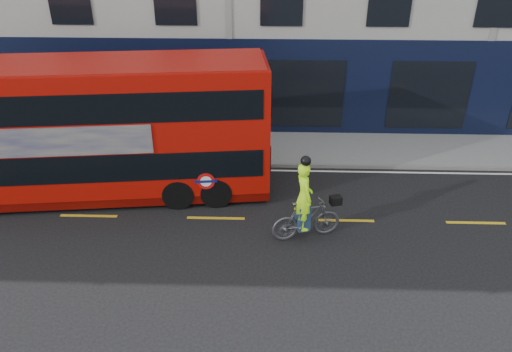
{
  "coord_description": "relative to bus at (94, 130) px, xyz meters",
  "views": [
    {
      "loc": [
        1.67,
        -11.41,
        8.62
      ],
      "look_at": [
        1.25,
        1.44,
        1.56
      ],
      "focal_mm": 35.0,
      "sensor_mm": 36.0,
      "label": 1
    }
  ],
  "objects": [
    {
      "name": "road_edge_line",
      "position": [
        3.93,
        1.78,
        -2.29
      ],
      "size": [
        58.0,
        0.1,
        0.01
      ],
      "primitive_type": "cube",
      "color": "silver",
      "rests_on": "ground"
    },
    {
      "name": "lane_dashes",
      "position": [
        3.93,
        -1.42,
        -2.29
      ],
      "size": [
        58.0,
        0.12,
        0.01
      ],
      "primitive_type": null,
      "color": "gold",
      "rests_on": "ground"
    },
    {
      "name": "pavement",
      "position": [
        3.93,
        3.58,
        -2.24
      ],
      "size": [
        60.0,
        3.0,
        0.12
      ],
      "primitive_type": "cube",
      "color": "gray",
      "rests_on": "ground"
    },
    {
      "name": "cyclist",
      "position": [
        6.62,
        -2.33,
        -1.4
      ],
      "size": [
        2.13,
        1.12,
        2.67
      ],
      "rotation": [
        0.0,
        0.0,
        0.28
      ],
      "color": "#4D4F52",
      "rests_on": "ground"
    },
    {
      "name": "ground",
      "position": [
        3.93,
        -2.92,
        -2.3
      ],
      "size": [
        120.0,
        120.0,
        0.0
      ],
      "primitive_type": "plane",
      "color": "black",
      "rests_on": "ground"
    },
    {
      "name": "kerb",
      "position": [
        3.93,
        2.08,
        -2.23
      ],
      "size": [
        60.0,
        0.12,
        0.13
      ],
      "primitive_type": "cube",
      "color": "slate",
      "rests_on": "ground"
    },
    {
      "name": "bus",
      "position": [
        0.0,
        0.0,
        0.0
      ],
      "size": [
        11.32,
        3.77,
        4.48
      ],
      "rotation": [
        0.0,
        0.0,
        0.12
      ],
      "color": "#AC0E06",
      "rests_on": "ground"
    }
  ]
}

